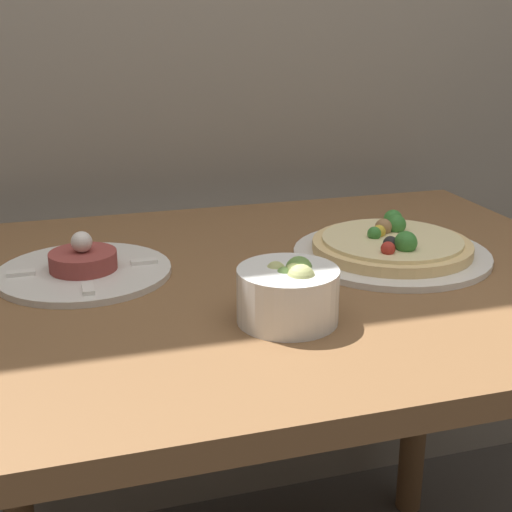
% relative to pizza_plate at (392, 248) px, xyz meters
% --- Properties ---
extents(dining_table, '(1.02, 0.80, 0.78)m').
position_rel_pizza_plate_xyz_m(dining_table, '(-0.19, -0.02, -0.14)').
color(dining_table, brown).
rests_on(dining_table, ground_plane).
extents(pizza_plate, '(0.31, 0.31, 0.06)m').
position_rel_pizza_plate_xyz_m(pizza_plate, '(0.00, 0.00, 0.00)').
color(pizza_plate, silver).
rests_on(pizza_plate, dining_table).
extents(tartare_plate, '(0.26, 0.26, 0.07)m').
position_rel_pizza_plate_xyz_m(tartare_plate, '(-0.48, 0.06, -0.00)').
color(tartare_plate, silver).
rests_on(tartare_plate, dining_table).
extents(small_bowl, '(0.13, 0.13, 0.08)m').
position_rel_pizza_plate_xyz_m(small_bowl, '(-0.24, -0.19, 0.02)').
color(small_bowl, white).
rests_on(small_bowl, dining_table).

